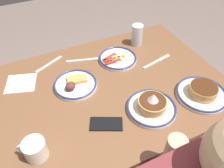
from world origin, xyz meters
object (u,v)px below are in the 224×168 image
(drinking_glass, at_px, (137,36))
(plate_center_pancakes, at_px, (152,106))
(paper_napkin, at_px, (21,83))
(plate_far_companion, at_px, (75,84))
(plate_far_side, at_px, (202,93))
(cell_phone, at_px, (106,124))
(coffee_mug, at_px, (35,149))
(plate_near_main, at_px, (118,58))
(fork_far, at_px, (49,64))
(butter_knife, at_px, (157,61))
(fork_near, at_px, (83,60))

(drinking_glass, bearing_deg, plate_center_pancakes, 67.58)
(plate_center_pancakes, distance_m, paper_napkin, 0.69)
(plate_far_companion, distance_m, plate_far_side, 0.64)
(plate_far_companion, relative_size, cell_phone, 1.56)
(coffee_mug, height_order, cell_phone, coffee_mug)
(plate_near_main, relative_size, plate_far_side, 0.88)
(plate_center_pancakes, xyz_separation_m, fork_far, (0.36, -0.54, -0.02))
(plate_far_side, relative_size, paper_napkin, 1.67)
(coffee_mug, distance_m, cell_phone, 0.31)
(butter_knife, bearing_deg, drinking_glass, -85.99)
(plate_center_pancakes, relative_size, fork_far, 1.32)
(plate_near_main, distance_m, plate_far_side, 0.50)
(plate_far_companion, distance_m, fork_near, 0.22)
(cell_phone, bearing_deg, fork_far, -50.45)
(plate_far_side, relative_size, butter_knife, 1.21)
(cell_phone, height_order, fork_near, cell_phone)
(plate_center_pancakes, xyz_separation_m, plate_far_companion, (0.27, -0.30, -0.01))
(coffee_mug, distance_m, fork_far, 0.57)
(plate_center_pancakes, relative_size, plate_far_companion, 1.04)
(drinking_glass, height_order, fork_near, drinking_glass)
(plate_far_side, height_order, fork_near, plate_far_side)
(paper_napkin, bearing_deg, plate_far_companion, 150.42)
(butter_knife, bearing_deg, plate_near_main, -29.55)
(plate_far_side, xyz_separation_m, fork_far, (0.63, -0.57, -0.02))
(drinking_glass, xyz_separation_m, butter_knife, (-0.01, 0.21, -0.06))
(drinking_glass, bearing_deg, plate_far_companion, 22.95)
(coffee_mug, xyz_separation_m, butter_knife, (-0.76, -0.30, -0.04))
(cell_phone, bearing_deg, coffee_mug, 28.64)
(plate_center_pancakes, bearing_deg, plate_far_side, 173.54)
(plate_near_main, xyz_separation_m, paper_napkin, (0.55, -0.04, -0.01))
(fork_near, relative_size, butter_knife, 0.91)
(fork_far, bearing_deg, cell_phone, 103.86)
(plate_near_main, height_order, plate_center_pancakes, plate_center_pancakes)
(plate_far_side, relative_size, fork_far, 1.41)
(fork_far, bearing_deg, coffee_mug, 71.57)
(butter_knife, bearing_deg, fork_far, -22.83)
(butter_knife, bearing_deg, fork_near, -26.92)
(plate_far_companion, height_order, coffee_mug, coffee_mug)
(plate_near_main, distance_m, fork_far, 0.40)
(plate_near_main, distance_m, fork_near, 0.21)
(plate_center_pancakes, height_order, fork_far, plate_center_pancakes)
(plate_center_pancakes, distance_m, coffee_mug, 0.54)
(plate_far_side, bearing_deg, paper_napkin, -30.69)
(paper_napkin, bearing_deg, butter_knife, 168.56)
(plate_far_companion, bearing_deg, paper_napkin, -29.58)
(plate_center_pancakes, relative_size, coffee_mug, 2.06)
(paper_napkin, relative_size, fork_near, 0.80)
(plate_near_main, distance_m, paper_napkin, 0.55)
(coffee_mug, bearing_deg, cell_phone, -177.04)
(plate_center_pancakes, distance_m, drinking_glass, 0.55)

